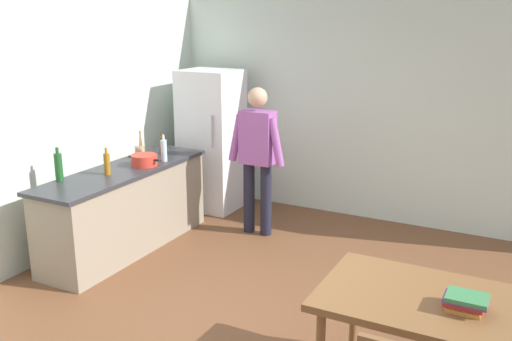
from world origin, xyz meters
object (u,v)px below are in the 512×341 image
person (257,152)px  book_stack (465,302)px  cooking_pot (144,160)px  utensil_jar (140,152)px  bottle_oil_amber (107,163)px  refrigerator (212,140)px  dining_table (430,309)px  bottle_water_clear (164,150)px  bottle_beer_brown (162,145)px  bottle_wine_green (59,167)px

person → book_stack: person is taller
cooking_pot → book_stack: (3.49, -1.36, -0.16)m
cooking_pot → book_stack: 3.75m
person → cooking_pot: (-0.93, -0.84, -0.02)m
utensil_jar → bottle_oil_amber: bearing=-79.5°
refrigerator → utensil_jar: (-0.22, -1.17, 0.08)m
utensil_jar → bottle_oil_amber: 0.69m
person → book_stack: size_ratio=6.60×
dining_table → bottle_water_clear: bottle_water_clear is taller
bottle_water_clear → bottle_beer_brown: size_ratio=1.15×
bottle_oil_amber → dining_table: bearing=-14.1°
refrigerator → bottle_wine_green: 2.28m
person → cooking_pot: size_ratio=4.25×
bottle_oil_amber → cooking_pot: bearing=76.0°
cooking_pot → bottle_beer_brown: size_ratio=1.54×
person → utensil_jar: size_ratio=5.31×
refrigerator → bottle_beer_brown: 0.90m
dining_table → cooking_pot: cooking_pot is taller
bottle_water_clear → bottle_wine_green: 1.19m
utensil_jar → bottle_oil_amber: (0.13, -0.68, 0.04)m
refrigerator → bottle_beer_brown: (-0.12, -0.89, 0.11)m
person → bottle_oil_amber: person is taller
cooking_pot → refrigerator: bearing=90.7°
refrigerator → utensil_jar: refrigerator is taller
refrigerator → bottle_water_clear: refrigerator is taller
cooking_pot → utensil_jar: (-0.24, 0.23, 0.02)m
refrigerator → bottle_wine_green: bearing=-98.8°
bottle_water_clear → cooking_pot: bearing=-107.2°
bottle_wine_green → bottle_oil_amber: bottle_wine_green is taller
bottle_oil_amber → book_stack: 3.72m
utensil_jar → person: bearing=27.7°
utensil_jar → bottle_water_clear: 0.32m
refrigerator → bottle_water_clear: size_ratio=6.00×
dining_table → bottle_oil_amber: bearing=165.9°
utensil_jar → bottle_oil_amber: utensil_jar is taller
bottle_oil_amber → bottle_wine_green: bearing=-122.2°
person → bottle_beer_brown: bearing=-162.6°
utensil_jar → book_stack: bearing=-23.0°
person → bottle_beer_brown: (-1.07, -0.34, 0.03)m
dining_table → utensil_jar: (-3.52, 1.53, 0.31)m
utensil_jar → bottle_wine_green: 1.09m
bottle_water_clear → bottle_wine_green: (-0.44, -1.10, 0.02)m
person → utensil_jar: person is taller
person → book_stack: 3.38m
person → refrigerator: bearing=149.8°
utensil_jar → book_stack: (3.73, -1.58, -0.17)m
bottle_water_clear → person: bearing=34.8°
utensil_jar → bottle_beer_brown: size_ratio=1.23×
cooking_pot → bottle_oil_amber: (-0.11, -0.45, 0.06)m
bottle_oil_amber → bottle_water_clear: bearing=74.8°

